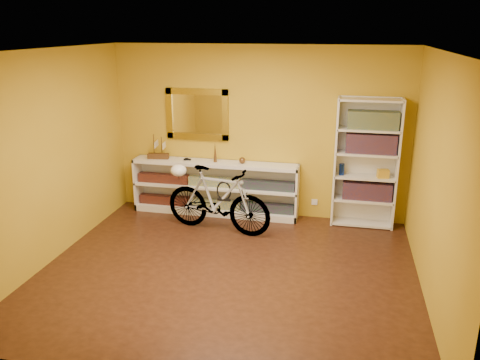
% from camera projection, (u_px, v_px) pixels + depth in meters
% --- Properties ---
extents(floor, '(4.50, 4.00, 0.01)m').
position_uv_depth(floor, '(228.00, 272.00, 5.86)').
color(floor, black).
rests_on(floor, ground).
extents(ceiling, '(4.50, 4.00, 0.01)m').
position_uv_depth(ceiling, '(226.00, 50.00, 5.06)').
color(ceiling, silver).
rests_on(ceiling, ground).
extents(back_wall, '(4.50, 0.01, 2.60)m').
position_uv_depth(back_wall, '(258.00, 133.00, 7.33)').
color(back_wall, '#B6901B').
rests_on(back_wall, ground).
extents(left_wall, '(0.01, 4.00, 2.60)m').
position_uv_depth(left_wall, '(49.00, 158.00, 5.92)').
color(left_wall, '#B6901B').
rests_on(left_wall, ground).
extents(right_wall, '(0.01, 4.00, 2.60)m').
position_uv_depth(right_wall, '(438.00, 182.00, 5.00)').
color(right_wall, '#B6901B').
rests_on(right_wall, ground).
extents(gilt_mirror, '(0.98, 0.06, 0.78)m').
position_uv_depth(gilt_mirror, '(197.00, 114.00, 7.40)').
color(gilt_mirror, olive).
rests_on(gilt_mirror, back_wall).
extents(wall_socket, '(0.09, 0.02, 0.09)m').
position_uv_depth(wall_socket, '(314.00, 202.00, 7.45)').
color(wall_socket, silver).
rests_on(wall_socket, back_wall).
extents(console_unit, '(2.60, 0.35, 0.85)m').
position_uv_depth(console_unit, '(215.00, 188.00, 7.55)').
color(console_unit, silver).
rests_on(console_unit, floor).
extents(cd_row_lower, '(2.50, 0.13, 0.14)m').
position_uv_depth(cd_row_lower, '(215.00, 204.00, 7.61)').
color(cd_row_lower, black).
rests_on(cd_row_lower, console_unit).
extents(cd_row_upper, '(2.50, 0.13, 0.14)m').
position_uv_depth(cd_row_upper, '(215.00, 182.00, 7.49)').
color(cd_row_upper, navy).
rests_on(cd_row_upper, console_unit).
extents(model_ship, '(0.34, 0.16, 0.39)m').
position_uv_depth(model_ship, '(158.00, 147.00, 7.54)').
color(model_ship, '#3D2411').
rests_on(model_ship, console_unit).
extents(toy_car, '(0.00, 0.00, 0.00)m').
position_uv_depth(toy_car, '(187.00, 160.00, 7.51)').
color(toy_car, black).
rests_on(toy_car, console_unit).
extents(bronze_ornament, '(0.05, 0.05, 0.31)m').
position_uv_depth(bronze_ornament, '(215.00, 152.00, 7.37)').
color(bronze_ornament, brown).
rests_on(bronze_ornament, console_unit).
extents(decorative_orb, '(0.10, 0.10, 0.10)m').
position_uv_depth(decorative_orb, '(242.00, 160.00, 7.31)').
color(decorative_orb, brown).
rests_on(decorative_orb, console_unit).
extents(bookcase, '(0.90, 0.30, 1.90)m').
position_uv_depth(bookcase, '(366.00, 164.00, 6.95)').
color(bookcase, silver).
rests_on(bookcase, floor).
extents(book_row_a, '(0.70, 0.22, 0.26)m').
position_uv_depth(book_row_a, '(367.00, 190.00, 7.07)').
color(book_row_a, maroon).
rests_on(book_row_a, bookcase).
extents(book_row_b, '(0.70, 0.22, 0.28)m').
position_uv_depth(book_row_b, '(371.00, 143.00, 6.85)').
color(book_row_b, maroon).
rests_on(book_row_b, bookcase).
extents(book_row_c, '(0.70, 0.22, 0.25)m').
position_uv_depth(book_row_c, '(373.00, 120.00, 6.75)').
color(book_row_c, navy).
rests_on(book_row_c, bookcase).
extents(travel_mug, '(0.08, 0.08, 0.17)m').
position_uv_depth(travel_mug, '(342.00, 169.00, 7.03)').
color(travel_mug, navy).
rests_on(travel_mug, bookcase).
extents(red_tin, '(0.19, 0.19, 0.20)m').
position_uv_depth(red_tin, '(355.00, 121.00, 6.83)').
color(red_tin, maroon).
rests_on(red_tin, bookcase).
extents(yellow_bag, '(0.18, 0.14, 0.12)m').
position_uv_depth(yellow_bag, '(383.00, 174.00, 6.90)').
color(yellow_bag, gold).
rests_on(yellow_bag, bookcase).
extents(bicycle, '(0.71, 1.68, 0.96)m').
position_uv_depth(bicycle, '(218.00, 200.00, 6.88)').
color(bicycle, silver).
rests_on(bicycle, floor).
extents(helmet, '(0.23, 0.22, 0.18)m').
position_uv_depth(helmet, '(179.00, 170.00, 7.00)').
color(helmet, white).
rests_on(helmet, bicycle).
extents(u_lock, '(0.21, 0.02, 0.21)m').
position_uv_depth(u_lock, '(224.00, 191.00, 6.80)').
color(u_lock, black).
rests_on(u_lock, bicycle).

